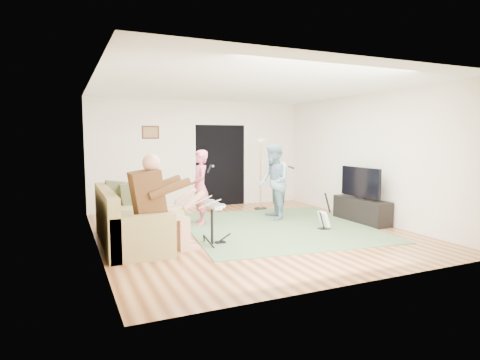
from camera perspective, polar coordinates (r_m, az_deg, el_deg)
name	(u,v)px	position (r m, az deg, el deg)	size (l,w,h in m)	color
floor	(251,231)	(7.66, 1.56, -7.32)	(6.00, 6.00, 0.00)	brown
walls	(251,160)	(7.47, 1.59, 2.81)	(5.50, 6.00, 2.70)	silver
ceiling	(251,87)	(7.51, 1.62, 13.14)	(6.00, 6.00, 0.00)	white
window_blinds	(94,151)	(6.94, -20.10, 3.86)	(2.05, 2.05, 0.00)	brown
doorway	(221,166)	(10.44, -2.78, 2.07)	(2.10, 2.10, 0.00)	black
picture_frame	(150,132)	(9.91, -12.62, 6.64)	(0.42, 0.03, 0.32)	#3F2314
area_rug	(278,227)	(8.05, 5.38, -6.63)	(3.48, 3.71, 0.02)	#4B683F
sofa	(125,226)	(6.99, -16.02, -6.25)	(0.95, 2.30, 0.93)	olive
drummer	(161,213)	(6.38, -11.22, -4.69)	(0.99, 0.55, 1.52)	#543317
drum_kit	(212,226)	(6.67, -4.00, -6.54)	(0.39, 0.71, 0.73)	black
singer	(200,188)	(8.18, -5.69, -1.07)	(0.56, 0.36, 1.52)	#D15B78
microphone	(209,169)	(8.21, -4.39, 1.60)	(0.06, 0.06, 0.24)	black
guitarist	(274,182)	(8.68, 4.81, -0.24)	(0.80, 0.62, 1.65)	#7194A5
guitar_held	(282,168)	(8.75, 5.98, 1.75)	(0.12, 0.60, 0.26)	silver
guitar_spare	(324,219)	(7.93, 11.87, -5.47)	(0.26, 0.23, 0.72)	black
torchiere_lamp	(261,161)	(9.90, 2.96, 2.72)	(0.31, 0.31, 1.75)	black
dining_chair	(146,207)	(8.70, -13.29, -3.78)	(0.39, 0.40, 0.87)	tan
tv_cabinet	(361,210)	(8.83, 16.88, -4.14)	(0.40, 1.40, 0.50)	black
television	(360,182)	(8.72, 16.76, -0.28)	(0.06, 1.13, 0.62)	black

